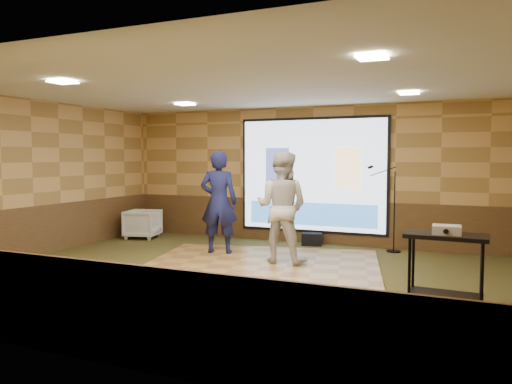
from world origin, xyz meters
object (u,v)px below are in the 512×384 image
at_px(player_right, 282,207).
at_px(duffel_bag, 312,239).
at_px(dance_floor, 263,263).
at_px(mic_stand, 391,227).
at_px(projector_screen, 312,176).
at_px(av_table, 446,258).
at_px(banquet_chair, 143,224).
at_px(player_left, 219,202).
at_px(projector, 447,230).

distance_m(player_right, duffel_bag, 2.19).
height_order(dance_floor, mic_stand, mic_stand).
bearing_deg(duffel_bag, dance_floor, -96.33).
distance_m(projector_screen, av_table, 5.18).
bearing_deg(player_right, banquet_chair, -17.71).
distance_m(projector_screen, duffel_bag, 1.37).
bearing_deg(player_left, banquet_chair, -36.07).
bearing_deg(player_right, mic_stand, -128.82).
relative_size(dance_floor, banquet_chair, 5.45).
relative_size(player_left, player_right, 1.01).
xyz_separation_m(projector_screen, player_left, (-1.28, -1.92, -0.45)).
xyz_separation_m(projector_screen, player_right, (0.14, -2.24, -0.46)).
xyz_separation_m(av_table, mic_stand, (-1.22, 3.88, -0.20)).
height_order(av_table, banquet_chair, av_table).
height_order(projector_screen, banquet_chair, projector_screen).
xyz_separation_m(projector_screen, duffel_bag, (0.08, -0.23, -1.34)).
relative_size(dance_floor, duffel_bag, 9.57).
relative_size(player_left, duffel_bag, 4.74).
relative_size(projector_screen, player_left, 1.66).
distance_m(player_right, banquet_chair, 4.23).
xyz_separation_m(projector, mic_stand, (-1.22, 3.91, -0.55)).
bearing_deg(player_right, projector_screen, -85.61).
height_order(projector_screen, mic_stand, projector_screen).
height_order(av_table, projector, projector).
bearing_deg(projector_screen, banquet_chair, -166.46).
distance_m(projector_screen, dance_floor, 2.79).
distance_m(dance_floor, duffel_bag, 2.15).
bearing_deg(projector_screen, player_right, -86.31).
xyz_separation_m(projector_screen, mic_stand, (1.75, -0.29, -0.98)).
distance_m(player_left, projector, 4.83).
bearing_deg(projector, projector_screen, 122.68).
bearing_deg(duffel_bag, mic_stand, -2.06).
xyz_separation_m(player_right, mic_stand, (1.60, 1.95, -0.52)).
relative_size(av_table, mic_stand, 0.57).
relative_size(banquet_chair, duffel_bag, 1.75).
bearing_deg(player_left, projector, 137.06).
bearing_deg(projector_screen, av_table, -54.61).
distance_m(player_left, av_table, 4.83).
bearing_deg(banquet_chair, duffel_bag, -93.57).
relative_size(projector, banquet_chair, 0.44).
height_order(projector_screen, player_left, projector_screen).
bearing_deg(projector, duffel_bag, 123.47).
bearing_deg(av_table, projector_screen, 125.39).
relative_size(dance_floor, player_left, 2.02).
distance_m(dance_floor, player_right, 1.05).
bearing_deg(player_left, duffel_bag, -143.71).
relative_size(player_right, av_table, 2.00).
bearing_deg(duffel_bag, banquet_chair, -170.03).
height_order(dance_floor, player_left, player_left).
distance_m(projector_screen, player_left, 2.35).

